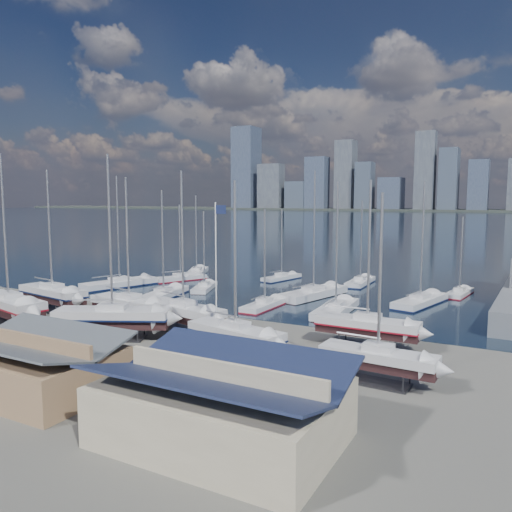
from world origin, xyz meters
The scene contains 31 objects.
ground centered at (0.00, -10.00, 0.00)m, with size 1400.00×1400.00×0.00m, color #605E59.
water centered at (0.00, 300.00, -0.15)m, with size 1400.00×600.00×0.40m, color #1A273B.
far_shore centered at (0.00, 560.00, 1.10)m, with size 1400.00×80.00×2.20m, color #2D332D.
skyline centered at (-7.83, 553.76, 39.09)m, with size 639.14×43.80×107.69m.
shed_grey centered at (0.00, -26.00, 2.15)m, with size 12.60×8.40×4.17m.
shed_blue centered at (16.00, -26.00, 2.42)m, with size 13.65×9.45×4.71m.
sailboat_cradle_0 centered at (-20.11, -7.59, 2.13)m, with size 11.00×4.63×17.14m.
sailboat_cradle_1 centered at (-18.74, -14.49, 2.20)m, with size 11.99×5.69×18.48m.
sailboat_cradle_2 centered at (-7.60, -7.72, 2.08)m, with size 10.05×3.75×16.03m.
sailboat_cradle_3 centered at (-4.54, -13.40, 2.17)m, with size 11.41×7.73×17.90m.
sailboat_cradle_4 centered at (-0.05, -7.90, 2.10)m, with size 10.53×5.21×16.51m.
sailboat_cradle_5 centered at (8.99, -12.65, 2.03)m, with size 9.72×4.46×15.23m.
sailboat_cradle_6 centered at (18.27, -4.48, 2.04)m, with size 9.49×2.67×15.38m.
sailboat_cradle_7 centered at (21.51, -13.16, 1.98)m, with size 8.67×2.86×14.12m.
sailboat_moored_0 centered at (-24.54, 8.62, 0.31)m, with size 6.90×12.49×17.99m.
sailboat_moored_1 centered at (-19.92, 18.10, 0.31)m, with size 6.16×9.13×13.36m.
sailboat_moored_2 centered at (-21.12, 24.57, 0.32)m, with size 6.73×10.16×14.98m.
sailboat_moored_3 centered at (-13.11, 5.16, 0.31)m, with size 4.91×10.79×15.58m.
sailboat_moored_4 centered at (-11.47, 12.78, 0.33)m, with size 5.07×8.49×12.40m.
sailboat_moored_5 centered at (-5.19, 26.71, 0.31)m, with size 4.22×8.69×12.52m.
sailboat_moored_6 centered at (2.31, 5.87, 0.31)m, with size 2.66×8.77×13.02m.
sailboat_moored_7 centered at (5.18, 15.16, 0.33)m, with size 6.34×12.61×18.33m.
sailboat_moored_8 centered at (7.92, 28.52, 0.31)m, with size 2.82×9.45×14.05m.
sailboat_moored_9 centered at (11.18, 7.27, 0.32)m, with size 3.65×11.07×16.49m.
sailboat_moored_10 centered at (19.24, 16.98, 0.31)m, with size 5.59×11.52×16.60m.
sailboat_moored_11 centered at (22.99, 26.18, 0.31)m, with size 3.26×8.09×11.75m.
car_a centered at (-4.91, -20.43, 0.76)m, with size 1.78×4.43×1.51m, color gray.
car_b centered at (-2.70, -20.65, 0.65)m, with size 1.39×3.97×1.31m, color gray.
car_c centered at (-2.59, -19.93, 0.73)m, with size 2.42×5.25×1.46m, color gray.
car_d centered at (3.94, -18.53, 0.66)m, with size 1.85×4.54×1.32m, color gray.
flagpole centered at (5.83, -10.61, 7.80)m, with size 1.18×0.12×13.38m.
Camera 1 is at (30.45, -48.90, 13.63)m, focal length 35.00 mm.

